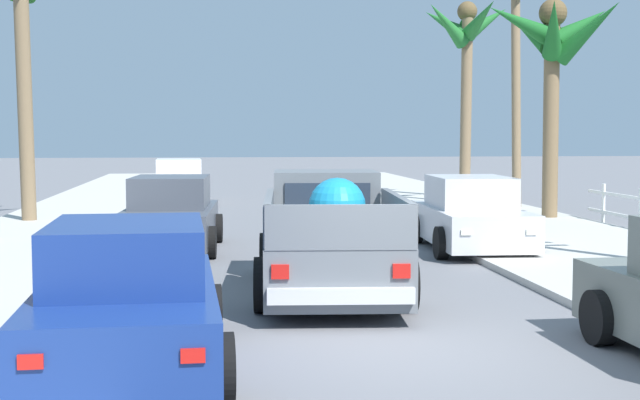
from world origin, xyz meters
name	(u,v)px	position (x,y,z in m)	size (l,w,h in m)	color
ground_plane	(400,347)	(0.00, 0.00, 0.00)	(160.00, 160.00, 0.00)	slate
sidewalk_left	(76,232)	(-5.39, 12.00, 0.06)	(5.14, 60.00, 0.12)	beige
sidewalk_right	(510,227)	(5.39, 12.00, 0.06)	(5.14, 60.00, 0.12)	beige
curb_left	(125,232)	(-4.22, 12.00, 0.05)	(0.16, 60.00, 0.10)	silver
curb_right	(465,228)	(4.22, 12.00, 0.05)	(0.16, 60.00, 0.10)	silver
pickup_truck	(330,240)	(-0.33, 3.67, 0.80)	(2.51, 5.34, 1.81)	slate
car_left_near	(179,183)	(-3.28, 21.54, 0.71)	(2.14, 4.31, 1.54)	silver
car_right_near	(471,216)	(3.23, 8.16, 0.71)	(2.16, 4.32, 1.54)	silver
car_left_mid	(170,216)	(-2.99, 8.86, 0.71)	(2.21, 4.34, 1.54)	#474C56
car_left_far	(128,301)	(-2.99, -0.62, 0.71)	(2.13, 4.31, 1.54)	navy
palm_tree_left_fore	(465,42)	(6.88, 21.42, 5.69)	(3.43, 3.86, 7.13)	#846B4C
palm_tree_right_back	(554,45)	(7.14, 13.72, 4.83)	(3.68, 3.56, 6.09)	brown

